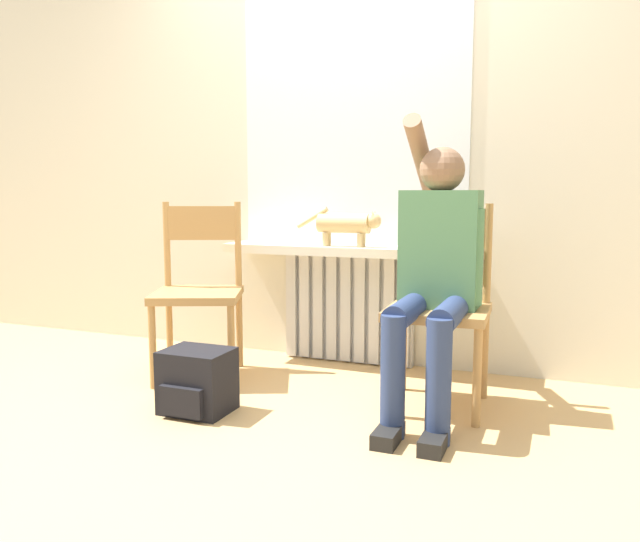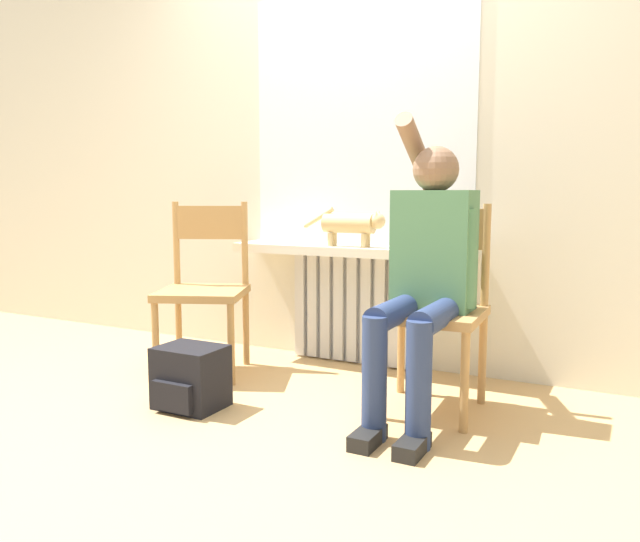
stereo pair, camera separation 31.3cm
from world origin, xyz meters
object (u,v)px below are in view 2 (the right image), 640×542
Objects in this scene: person at (426,267)px; backpack at (190,378)px; chair_left at (204,285)px; chair_right at (434,305)px; cat at (352,224)px.

backpack is (-0.97, -0.38, -0.52)m from person.
chair_left is at bearing 121.13° from backpack.
chair_left is 3.14× the size of backpack.
chair_right is 0.22m from person.
chair_right is 3.14× the size of backpack.
chair_left is 1.89× the size of cat.
chair_left is 1.00× the size of chair_right.
person is 2.69× the size of cat.
person reaches higher than backpack.
cat is (-0.59, 0.52, 0.15)m from person.
chair_right is 0.70× the size of person.
chair_left is 1.29m from person.
cat is at bearing 66.95° from backpack.
person is (1.27, -0.12, 0.18)m from chair_left.
person reaches higher than cat.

